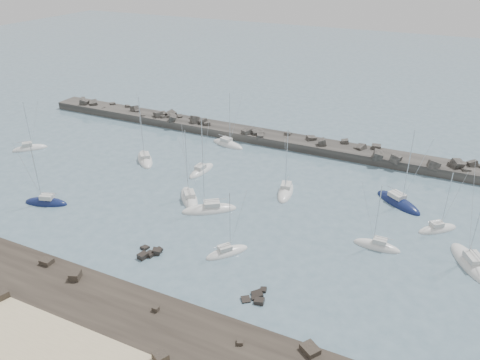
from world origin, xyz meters
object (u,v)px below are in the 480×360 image
Objects in this scene: sailboat_4 at (228,145)px; sailboat_8 at (398,203)px; sailboat_6 at (286,192)px; sailboat_3 at (201,171)px; sailboat_12 at (437,229)px; sailboat_0 at (30,149)px; sailboat_7 at (227,253)px; sailboat_10 at (470,264)px; sailboat_2 at (46,203)px; sailboat_1 at (145,160)px; sailboat_9 at (377,246)px; sailboat_5 at (189,199)px; sailboat_13 at (209,210)px.

sailboat_4 is 0.88× the size of sailboat_8.
sailboat_6 is at bearing -38.00° from sailboat_4.
sailboat_3 reaches higher than sailboat_12.
sailboat_7 is (56.23, -15.51, -0.02)m from sailboat_0.
sailboat_0 is 57.61m from sailboat_6.
sailboat_10 is at bearing -48.36° from sailboat_8.
sailboat_7 is (34.83, 0.55, -0.03)m from sailboat_2.
sailboat_12 is (27.01, 19.79, 0.01)m from sailboat_7.
sailboat_2 is at bearing -101.85° from sailboat_1.
sailboat_9 is at bearing -12.21° from sailboat_1.
sailboat_0 is at bearing 176.59° from sailboat_9.
sailboat_3 is at bearing -174.26° from sailboat_8.
sailboat_5 is (16.91, -10.31, 0.01)m from sailboat_1.
sailboat_5 reaches higher than sailboat_3.
sailboat_8 reaches higher than sailboat_1.
sailboat_4 is at bearing 28.83° from sailboat_0.
sailboat_10 is (88.21, -3.08, 0.00)m from sailboat_0.
sailboat_4 is 48.29m from sailboat_12.
sailboat_13 is at bearing -28.97° from sailboat_1.
sailboat_6 is at bearing 176.99° from sailboat_12.
sailboat_0 is at bearing 143.11° from sailboat_2.
sailboat_1 reaches higher than sailboat_5.
sailboat_0 is 0.75× the size of sailboat_10.
sailboat_3 is at bearing -84.20° from sailboat_4.
sailboat_7 is 22.25m from sailboat_9.
sailboat_10 is (45.23, 1.03, 0.00)m from sailboat_5.
sailboat_1 is 18.81m from sailboat_4.
sailboat_3 is at bearing 177.00° from sailboat_12.
sailboat_8 is 1.38× the size of sailboat_12.
sailboat_8 is at bearing 23.37° from sailboat_5.
sailboat_6 reaches higher than sailboat_9.
sailboat_12 is (40.26, 8.38, -0.01)m from sailboat_5.
sailboat_6 is (18.01, -0.94, 0.00)m from sailboat_3.
sailboat_7 is at bearing -35.75° from sailboat_1.
sailboat_4 is at bearing 65.94° from sailboat_2.
sailboat_8 is 9.17m from sailboat_12.
sailboat_10 reaches higher than sailboat_2.
sailboat_10 reaches higher than sailboat_1.
sailboat_10 is at bearing 11.00° from sailboat_2.
sailboat_4 is 25.47m from sailboat_5.
sailboat_10 reaches higher than sailboat_5.
sailboat_2 is 41.98m from sailboat_6.
sailboat_13 is (21.95, -12.15, 0.01)m from sailboat_1.
sailboat_7 is at bearing -127.90° from sailboat_8.
sailboat_5 is at bearing -156.63° from sailboat_8.
sailboat_12 reaches higher than sailboat_7.
sailboat_6 is 1.23× the size of sailboat_12.
sailboat_13 reaches higher than sailboat_5.
sailboat_0 is 58.33m from sailboat_7.
sailboat_0 is at bearing -172.32° from sailboat_8.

